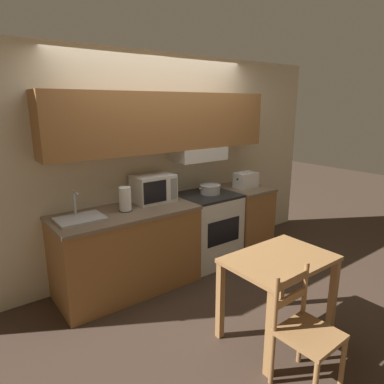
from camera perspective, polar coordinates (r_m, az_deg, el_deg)
The scene contains 12 objects.
ground_plane at distance 4.54m, azimuth -5.09°, elevation -11.41°, with size 16.00×16.00×0.00m, color #3D2D23.
wall_back at distance 4.07m, azimuth -4.92°, elevation 7.77°, with size 5.18×0.38×2.55m.
lower_counter_main at distance 3.81m, azimuth -10.74°, elevation -9.53°, with size 1.52×0.70×0.89m.
lower_counter_right_stub at distance 4.78m, azimuth 8.49°, elevation -4.37°, with size 0.56×0.70×0.89m.
stove_range at distance 4.38m, azimuth 2.44°, elevation -6.00°, with size 0.71×0.65×0.89m.
cooking_pot at distance 4.25m, azimuth 3.05°, elevation 0.53°, with size 0.34×0.26×0.12m.
microwave at distance 3.92m, azimuth -6.44°, elevation 0.63°, with size 0.46×0.32×0.31m.
toaster at distance 4.63m, azimuth 8.93°, elevation 2.02°, with size 0.31×0.21×0.20m.
sink_basin at distance 3.48m, azimuth -18.14°, elevation -4.16°, with size 0.44×0.33×0.27m.
paper_towel_roll at distance 3.62m, azimuth -11.09°, elevation -1.19°, with size 0.14×0.14×0.25m.
dining_table at distance 3.05m, azimuth 14.28°, elevation -12.75°, with size 0.89×0.62×0.74m.
chair_left_of_table at distance 2.71m, azimuth 18.29°, elevation -21.27°, with size 0.39×0.39×0.85m.
Camera 1 is at (-2.14, -3.48, 1.98)m, focal length 32.00 mm.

